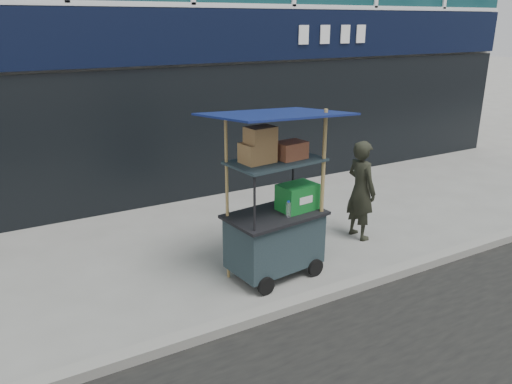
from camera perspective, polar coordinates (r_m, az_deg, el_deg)
ground at (r=6.37m, az=7.97°, el=-10.85°), size 80.00×80.00×0.00m
curb at (r=6.20m, az=9.13°, el=-11.14°), size 80.00×0.18×0.12m
vendor_cart at (r=6.32m, az=2.33°, el=-3.12°), size 1.75×1.33×2.20m
vendor_man at (r=7.61m, az=11.91°, el=0.22°), size 0.37×0.56×1.51m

